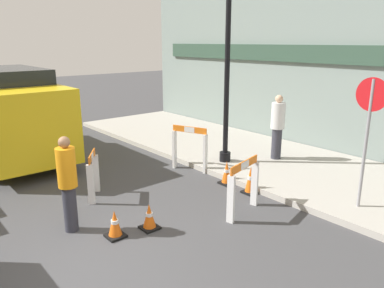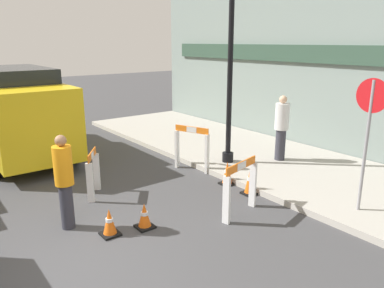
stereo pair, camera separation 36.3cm
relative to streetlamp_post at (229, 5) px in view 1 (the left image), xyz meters
The scene contains 15 objects.
ground_plane 6.93m from the streetlamp_post, 68.52° to the right, with size 60.00×60.00×0.00m, color #424244.
sidewalk_slab 4.57m from the streetlamp_post, 28.10° to the left, with size 18.00×3.79×0.13m.
storefront_facade 3.91m from the streetlamp_post, 55.95° to the left, with size 18.00×0.22×5.50m.
streetlamp_post is the anchor object (origin of this frame).
stop_sign 4.23m from the streetlamp_post, ahead, with size 0.60×0.06×2.42m.
barricade_0 3.50m from the streetlamp_post, 108.99° to the right, with size 0.92×0.47×1.13m.
barricade_1 4.96m from the streetlamp_post, 94.64° to the right, with size 0.66×0.52×0.98m.
barricade_2 4.41m from the streetlamp_post, 38.14° to the right, with size 0.37×0.99×1.04m.
traffic_cone_0 3.94m from the streetlamp_post, 43.33° to the right, with size 0.30×0.30×0.54m.
traffic_cone_1 4.13m from the streetlamp_post, 28.22° to the right, with size 0.30×0.30×0.60m.
traffic_cone_2 5.32m from the streetlamp_post, 65.24° to the right, with size 0.30×0.30×0.46m.
traffic_cone_3 5.68m from the streetlamp_post, 70.20° to the right, with size 0.30×0.30×0.47m.
person_worker 5.48m from the streetlamp_post, 80.36° to the right, with size 0.34×0.34×1.67m.
person_pedestrian 3.25m from the streetlamp_post, 59.35° to the left, with size 0.44×0.44×1.69m.
work_van 6.49m from the streetlamp_post, 137.40° to the right, with size 5.25×2.09×2.46m.
Camera 1 is at (4.47, -1.37, 3.15)m, focal length 35.00 mm.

